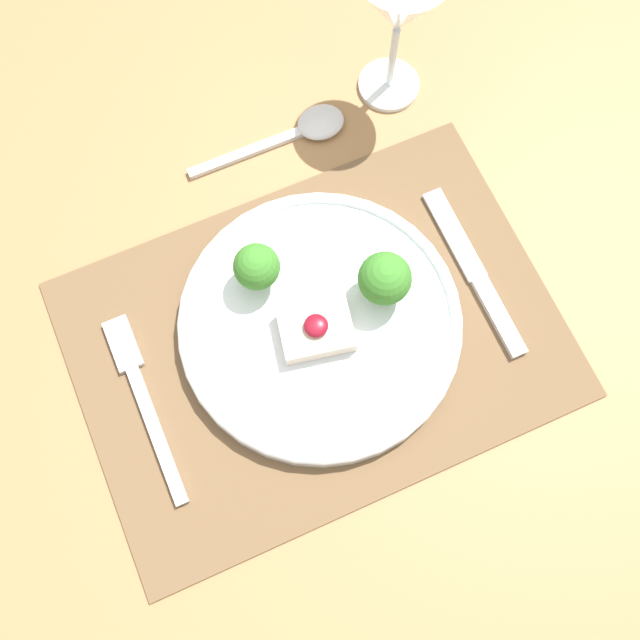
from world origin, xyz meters
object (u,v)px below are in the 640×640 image
Objects in this scene: dinner_plate at (321,318)px; knife at (480,282)px; fork at (142,394)px; spoon at (304,129)px; wine_glass_near at (400,7)px.

knife is (0.16, -0.02, -0.01)m from dinner_plate.
fork is 1.08× the size of spoon.
dinner_plate is at bearing -128.93° from wine_glass_near.
knife is at bearing -93.93° from wine_glass_near.
knife is 0.27m from wine_glass_near.
spoon is at bearing 109.29° from knife.
wine_glass_near is (0.18, 0.22, 0.10)m from dinner_plate.
dinner_plate reaches higher than spoon.
fork is at bearing 173.13° from knife.
fork is at bearing -148.98° from wine_glass_near.
knife is 1.15× the size of wine_glass_near.
fork is 0.32m from spoon.
wine_glass_near is (0.11, 0.02, 0.12)m from spoon.
dinner_plate is at bearing -111.88° from spoon.
knife is 1.08× the size of spoon.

